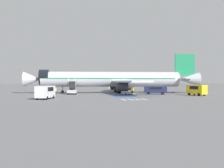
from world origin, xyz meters
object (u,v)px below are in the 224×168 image
(airliner, at_px, (113,79))
(service_van_0, at_px, (197,89))
(fuel_tanker, at_px, (121,85))
(baggage_cart, at_px, (131,94))
(boarding_stairs_forward, at_px, (72,90))
(service_van_1, at_px, (155,89))
(service_van_2, at_px, (45,91))
(ground_crew_0, at_px, (56,90))
(ground_crew_2, at_px, (133,90))
(ground_crew_1, at_px, (132,90))

(airliner, xyz_separation_m, service_van_0, (15.78, -15.31, -2.32))
(fuel_tanker, xyz_separation_m, baggage_cart, (-4.79, -31.55, -1.44))
(boarding_stairs_forward, distance_m, service_van_1, 20.34)
(service_van_2, bearing_deg, ground_crew_0, 101.20)
(baggage_cart, bearing_deg, service_van_0, -137.32)
(fuel_tanker, height_order, service_van_1, fuel_tanker)
(fuel_tanker, xyz_separation_m, ground_crew_2, (-3.80, -29.57, -0.61))
(service_van_1, bearing_deg, ground_crew_1, -96.40)
(airliner, xyz_separation_m, baggage_cart, (2.52, -8.81, -3.44))
(boarding_stairs_forward, distance_m, ground_crew_1, 14.70)
(fuel_tanker, height_order, ground_crew_1, fuel_tanker)
(service_van_1, distance_m, ground_crew_1, 5.77)
(airliner, relative_size, ground_crew_1, 28.13)
(airliner, relative_size, boarding_stairs_forward, 8.77)
(service_van_2, distance_m, baggage_cart, 22.39)
(fuel_tanker, relative_size, baggage_cart, 3.05)
(fuel_tanker, bearing_deg, service_van_2, 160.51)
(baggage_cart, bearing_deg, service_van_1, -104.61)
(boarding_stairs_forward, distance_m, ground_crew_0, 4.38)
(fuel_tanker, bearing_deg, ground_crew_0, 150.98)
(airliner, xyz_separation_m, ground_crew_2, (3.51, -6.84, -2.61))
(ground_crew_0, bearing_deg, fuel_tanker, -40.41)
(service_van_0, relative_size, ground_crew_1, 2.79)
(ground_crew_0, relative_size, ground_crew_2, 0.95)
(boarding_stairs_forward, distance_m, service_van_2, 17.99)
(service_van_0, bearing_deg, ground_crew_2, -56.69)
(service_van_0, relative_size, baggage_cart, 1.57)
(ground_crew_1, bearing_deg, airliner, 156.79)
(service_van_1, distance_m, ground_crew_0, 23.86)
(service_van_0, distance_m, service_van_2, 32.60)
(service_van_0, distance_m, ground_crew_0, 32.17)
(fuel_tanker, relative_size, service_van_0, 1.94)
(ground_crew_0, bearing_deg, airliner, -71.61)
(service_van_0, bearing_deg, baggage_cart, -48.16)
(ground_crew_2, bearing_deg, service_van_1, -59.54)
(ground_crew_0, bearing_deg, service_van_2, 172.18)
(boarding_stairs_forward, distance_m, fuel_tanker, 32.12)
(service_van_2, distance_m, ground_crew_1, 24.90)
(service_van_1, relative_size, ground_crew_1, 3.42)
(service_van_0, xyz_separation_m, ground_crew_0, (-30.69, 9.66, -0.36))
(boarding_stairs_forward, xyz_separation_m, ground_crew_2, (14.53, -3.21, 0.10))
(ground_crew_2, bearing_deg, service_van_0, -80.98)
(service_van_0, distance_m, service_van_1, 10.03)
(ground_crew_2, bearing_deg, fuel_tanker, 36.35)
(airliner, bearing_deg, service_van_0, -129.34)
(boarding_stairs_forward, bearing_deg, ground_crew_0, -147.73)
(service_van_2, height_order, ground_crew_0, service_van_2)
(service_van_0, relative_size, ground_crew_0, 2.64)
(service_van_0, distance_m, baggage_cart, 14.81)
(baggage_cart, xyz_separation_m, ground_crew_2, (0.99, 1.98, 0.83))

